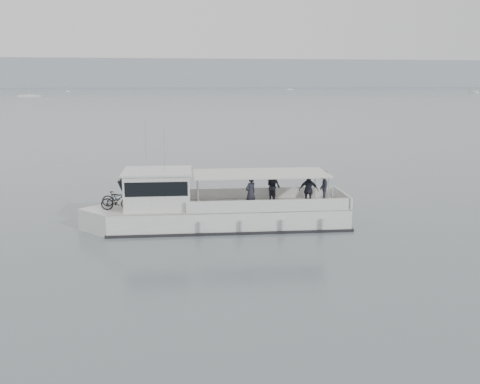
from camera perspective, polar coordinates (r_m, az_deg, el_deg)
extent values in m
plane|color=slate|center=(23.06, -7.45, -4.90)|extent=(1400.00, 1400.00, 0.00)
cube|color=#939EA8|center=(582.15, -9.23, 12.36)|extent=(1400.00, 90.00, 28.00)
cube|color=white|center=(24.59, -1.15, -2.77)|extent=(10.85, 3.49, 1.16)
cube|color=white|center=(24.77, -13.60, -3.00)|extent=(2.89, 2.89, 1.16)
cube|color=beige|center=(24.45, -1.16, -1.46)|extent=(10.85, 3.49, 0.05)
cube|color=black|center=(24.68, -1.15, -3.57)|extent=(11.03, 3.61, 0.16)
cube|color=white|center=(25.89, 2.15, -0.11)|extent=(7.12, 0.52, 0.53)
cube|color=white|center=(23.24, 3.05, -1.50)|extent=(7.12, 0.52, 0.53)
cube|color=white|center=(25.34, 10.88, -0.58)|extent=(0.26, 2.85, 0.53)
cube|color=white|center=(24.25, -8.75, 0.23)|extent=(2.99, 2.57, 1.60)
cube|color=black|center=(24.34, -12.00, 0.48)|extent=(0.63, 2.25, 1.03)
cube|color=black|center=(24.20, -8.77, 0.85)|extent=(2.82, 2.60, 0.62)
cube|color=white|center=(24.10, -8.81, 2.21)|extent=(3.18, 2.76, 0.09)
cube|color=silver|center=(24.30, 2.18, 1.99)|extent=(6.21, 3.04, 0.07)
cylinder|color=silver|center=(23.00, -4.47, -0.46)|extent=(0.06, 0.06, 1.47)
cylinder|color=silver|center=(25.45, -4.59, 0.73)|extent=(0.06, 0.06, 1.47)
cylinder|color=silver|center=(23.80, 9.40, -0.17)|extent=(0.06, 0.06, 1.47)
cylinder|color=silver|center=(26.17, 8.00, 0.95)|extent=(0.06, 0.06, 1.47)
cylinder|color=silver|center=(24.76, -10.03, 5.13)|extent=(0.03, 0.03, 2.32)
cylinder|color=silver|center=(23.32, -8.09, 4.35)|extent=(0.03, 0.03, 1.96)
cylinder|color=silver|center=(23.00, -4.18, -3.72)|extent=(0.23, 0.23, 0.45)
cylinder|color=silver|center=(23.11, 0.26, -3.61)|extent=(0.23, 0.23, 0.45)
cylinder|color=silver|center=(23.35, 4.62, -3.49)|extent=(0.23, 0.23, 0.45)
cylinder|color=silver|center=(23.72, 8.87, -3.35)|extent=(0.23, 0.23, 0.45)
imported|color=black|center=(24.84, -12.78, -0.59)|extent=(1.56, 0.62, 0.80)
imported|color=black|center=(24.15, -12.99, -0.90)|extent=(1.43, 0.48, 0.85)
imported|color=#23242F|center=(23.59, 1.15, -0.08)|extent=(0.65, 0.59, 1.50)
imported|color=#23242F|center=(25.15, 3.59, 0.64)|extent=(0.82, 0.90, 1.50)
imported|color=#23242F|center=(24.30, 7.34, 0.17)|extent=(0.95, 0.65, 1.50)
imported|color=#23242F|center=(25.36, 8.86, 0.61)|extent=(0.70, 1.04, 1.50)
cube|color=white|center=(402.62, 5.33, 10.84)|extent=(5.47, 3.68, 0.75)
cube|color=white|center=(402.61, 5.33, 10.88)|extent=(2.28, 2.09, 0.45)
cube|color=white|center=(329.07, 23.65, 9.72)|extent=(2.33, 6.53, 0.75)
cube|color=white|center=(329.06, 23.66, 9.77)|extent=(1.90, 2.33, 0.45)
cylinder|color=silver|center=(329.02, 23.71, 10.39)|extent=(0.08, 0.08, 7.09)
cube|color=white|center=(341.96, -17.91, 10.17)|extent=(2.80, 5.52, 0.75)
cube|color=white|center=(341.95, -17.92, 10.22)|extent=(1.85, 2.13, 0.45)
cylinder|color=silver|center=(341.91, -17.95, 10.71)|extent=(0.08, 0.08, 5.80)
cube|color=white|center=(243.48, -21.56, 9.50)|extent=(8.87, 3.12, 0.75)
cube|color=white|center=(243.48, -21.56, 9.57)|extent=(3.16, 2.57, 0.45)
cylinder|color=silver|center=(243.41, -21.65, 10.70)|extent=(0.08, 0.08, 9.65)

